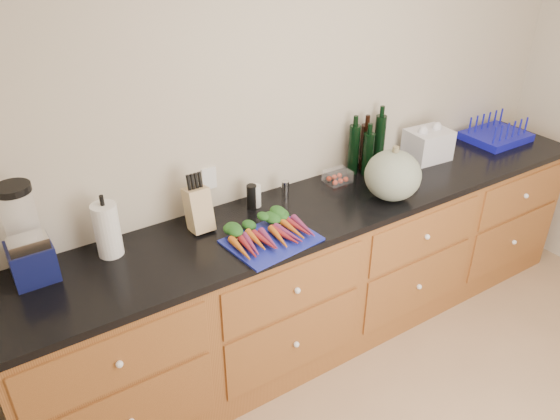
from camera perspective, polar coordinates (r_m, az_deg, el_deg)
wall_back at (r=3.13m, az=2.11°, el=9.18°), size 4.10×0.05×2.60m
cabinets at (r=3.31m, az=5.10°, el=-6.51°), size 3.60×0.64×0.90m
countertop at (r=3.05m, az=5.45°, el=0.62°), size 3.64×0.62×0.04m
cutting_board at (r=2.68m, az=-0.91°, el=-3.18°), size 0.46×0.37×0.01m
carrots at (r=2.69m, az=-1.34°, el=-2.30°), size 0.39×0.29×0.06m
squash at (r=3.06m, az=11.71°, el=3.57°), size 0.31×0.31×0.28m
blender_appliance at (r=2.57m, az=-24.98°, el=-2.82°), size 0.18×0.18×0.46m
paper_towel at (r=2.64m, az=-17.59°, el=-2.01°), size 0.12×0.12×0.27m
knife_block at (r=2.76m, az=-8.51°, el=0.08°), size 0.11×0.11×0.22m
grinder_salt at (r=2.95m, az=-2.53°, el=1.48°), size 0.05×0.05×0.13m
grinder_pepper at (r=2.94m, az=-2.98°, el=1.42°), size 0.05×0.05×0.14m
canister_chrome at (r=3.05m, az=0.55°, el=2.19°), size 0.04×0.04×0.10m
tomato_box at (r=3.24m, az=6.03°, el=3.50°), size 0.15×0.12×0.07m
bottles at (r=3.36m, az=9.06°, el=6.47°), size 0.27×0.14×0.32m
grocery_bag at (r=3.62m, az=15.18°, el=6.60°), size 0.28×0.23×0.19m
dish_rack at (r=4.08m, az=21.65°, el=7.36°), size 0.41×0.33×0.16m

